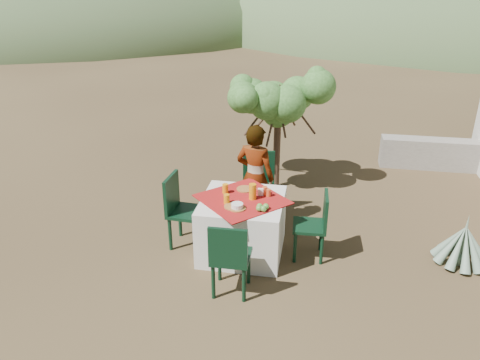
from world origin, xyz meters
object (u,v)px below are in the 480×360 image
Objects in this scene: shrub_tree at (282,105)px; chair_right at (316,223)px; table at (242,226)px; person at (255,177)px; chair_near at (230,256)px; juice_pitcher at (253,192)px; agave at (463,245)px; chair_left at (181,207)px; chair_far at (258,183)px.

chair_right is at bearing -72.66° from shrub_tree.
table is 0.86× the size of person.
chair_near is at bearing -94.77° from shrub_tree.
shrub_tree reaches higher than juice_pitcher.
shrub_tree is at bearing 86.00° from juice_pitcher.
shrub_tree reaches higher than table.
agave is (2.74, 0.23, -0.13)m from table.
table is 1.48× the size of chair_right.
chair_left is 3.57m from agave.
chair_left is at bearing -92.68° from chair_right.
person is 1.56m from shrub_tree.
juice_pitcher is at bearing -90.85° from chair_right.
chair_near is 1.00m from juice_pitcher.
juice_pitcher is at bearing 111.14° from person.
person is at bearing 85.54° from table.
chair_far is at bearing 86.03° from table.
chair_far is at bearing -39.99° from chair_left.
table is 0.73× the size of shrub_tree.
person is (-0.87, 0.67, 0.26)m from chair_right.
table is at bearing -100.16° from chair_far.
juice_pitcher reaches higher than agave.
agave is (3.55, 0.18, -0.29)m from chair_left.
shrub_tree is (0.22, 1.41, 0.65)m from person.
chair_left is (-0.82, 0.05, 0.16)m from table.
chair_left is 0.65× the size of person.
chair_near is at bearing -45.99° from chair_right.
agave is at bearing -37.47° from shrub_tree.
chair_near is 0.52× the size of shrub_tree.
shrub_tree reaches higher than person.
chair_far is at bearing -140.10° from chair_right.
shrub_tree reaches higher than chair_far.
shrub_tree is (0.25, 3.03, 0.89)m from chair_near.
chair_near is at bearing -96.52° from juice_pitcher.
person is at bearing -92.00° from chair_near.
person reaches higher than chair_near.
shrub_tree is at bearing -83.44° from person.
person is 2.04× the size of agave.
chair_left is 0.55× the size of shrub_tree.
chair_left is at bearing 52.59° from person.
person is (0.87, 0.66, 0.21)m from chair_left.
chair_far is 1.08× the size of chair_near.
person is (-0.01, -0.27, 0.20)m from chair_far.
chair_left is (-0.84, 0.96, 0.03)m from chair_near.
chair_far is 1.02× the size of chair_left.
chair_left is at bearing 176.77° from table.
shrub_tree is 3.31m from agave.
shrub_tree is (0.27, 2.12, 1.02)m from table.
table is 2.75m from agave.
juice_pitcher is (-0.15, -2.10, -0.54)m from shrub_tree.
chair_right is at bearing -53.76° from chair_far.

